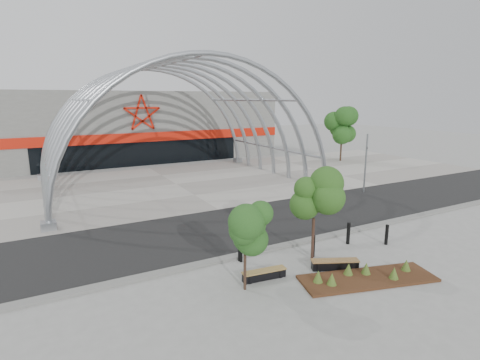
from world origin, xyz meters
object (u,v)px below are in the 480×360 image
(street_tree_1, at_px, (315,201))
(bollard_2, at_px, (313,246))
(street_tree_0, at_px, (245,229))
(signal_pole, at_px, (366,162))
(bench_0, at_px, (264,275))
(bench_1, at_px, (335,265))

(street_tree_1, height_order, bollard_2, street_tree_1)
(street_tree_0, xyz_separation_m, street_tree_1, (3.99, 0.87, 0.36))
(signal_pole, bearing_deg, bench_0, -149.58)
(street_tree_1, height_order, bench_1, street_tree_1)
(street_tree_0, distance_m, bollard_2, 4.84)
(bench_0, relative_size, bench_1, 0.93)
(street_tree_0, bearing_deg, bench_1, -4.37)
(signal_pole, relative_size, bollard_2, 4.43)
(signal_pole, distance_m, street_tree_1, 14.21)
(bench_0, bearing_deg, signal_pole, 30.42)
(street_tree_0, distance_m, street_tree_1, 4.10)
(street_tree_0, bearing_deg, street_tree_1, 12.32)
(street_tree_0, height_order, street_tree_1, street_tree_1)
(signal_pole, bearing_deg, street_tree_1, -145.44)
(signal_pole, xyz_separation_m, bollard_2, (-11.41, -7.76, -1.88))
(bollard_2, bearing_deg, signal_pole, 34.24)
(signal_pole, xyz_separation_m, street_tree_0, (-15.69, -8.93, 0.05))
(signal_pole, distance_m, street_tree_0, 18.05)
(bench_1, relative_size, bollard_2, 1.98)
(signal_pole, relative_size, street_tree_1, 1.17)
(street_tree_0, relative_size, bench_1, 1.66)
(signal_pole, xyz_separation_m, bench_0, (-14.59, -8.56, -2.20))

